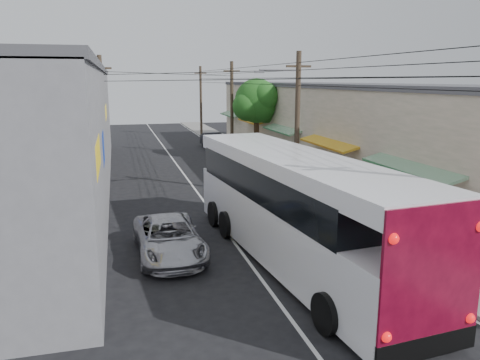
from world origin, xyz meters
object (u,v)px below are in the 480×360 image
at_px(parked_suv, 286,184).
at_px(pedestrian_near, 309,181).
at_px(parked_car_far, 214,141).
at_px(jeepney, 169,238).
at_px(parked_car_mid, 246,162).
at_px(pedestrian_far, 319,191).
at_px(coach_bus, 293,207).

bearing_deg(parked_suv, pedestrian_near, -13.66).
xyz_separation_m(parked_suv, parked_car_far, (0.00, 19.97, -0.03)).
relative_size(jeepney, parked_car_mid, 1.30).
bearing_deg(jeepney, pedestrian_near, 37.33).
xyz_separation_m(parked_suv, pedestrian_near, (1.36, -0.19, 0.13)).
relative_size(parked_suv, parked_car_mid, 1.36).
bearing_deg(parked_car_mid, pedestrian_near, -85.69).
xyz_separation_m(jeepney, parked_car_mid, (7.32, 15.44, -0.04)).
relative_size(parked_suv, pedestrian_near, 3.41).
relative_size(parked_suv, pedestrian_far, 3.21).
bearing_deg(pedestrian_far, pedestrian_near, -94.02).
xyz_separation_m(coach_bus, parked_car_far, (3.04, 28.86, -1.30)).
distance_m(parked_car_mid, pedestrian_far, 10.91).
bearing_deg(parked_car_mid, coach_bus, -104.96).
height_order(coach_bus, parked_suv, coach_bus).
distance_m(coach_bus, parked_car_far, 29.05).
xyz_separation_m(parked_suv, parked_car_mid, (0.00, 8.20, -0.10)).
relative_size(jeepney, pedestrian_near, 3.26).
distance_m(pedestrian_near, pedestrian_far, 2.56).
bearing_deg(jeepney, parked_suv, 42.91).
height_order(coach_bus, parked_car_far, coach_bus).
distance_m(coach_bus, parked_car_mid, 17.40).
bearing_deg(parked_car_far, coach_bus, -101.27).
relative_size(jeepney, parked_suv, 0.96).
height_order(jeepney, pedestrian_far, pedestrian_far).
relative_size(jeepney, pedestrian_far, 3.07).
xyz_separation_m(jeepney, parked_car_far, (7.32, 27.21, 0.03)).
bearing_deg(coach_bus, parked_suv, 65.61).
bearing_deg(parked_car_far, pedestrian_near, -91.41).
height_order(parked_suv, pedestrian_near, pedestrian_near).
bearing_deg(parked_suv, coach_bus, -114.70).
bearing_deg(parked_car_far, parked_car_mid, -95.26).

